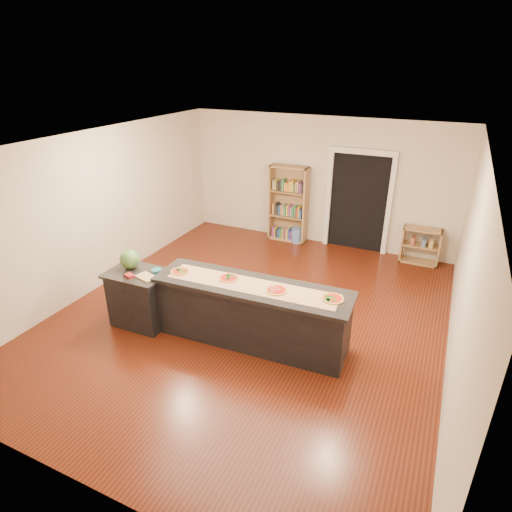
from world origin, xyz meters
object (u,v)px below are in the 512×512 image
at_px(low_shelf, 421,246).
at_px(watermelon, 130,259).
at_px(kitchen_island, 252,313).
at_px(side_counter, 140,298).
at_px(bookshelf, 288,204).
at_px(waste_bin, 296,235).

relative_size(low_shelf, watermelon, 2.48).
relative_size(kitchen_island, side_counter, 3.15).
bearing_deg(bookshelf, waste_bin, -15.57).
distance_m(side_counter, waste_bin, 4.30).
xyz_separation_m(side_counter, watermelon, (-0.18, 0.08, 0.60)).
xyz_separation_m(side_counter, bookshelf, (0.86, 4.22, 0.41)).
relative_size(side_counter, watermelon, 3.01).
xyz_separation_m(low_shelf, waste_bin, (-2.67, -0.06, -0.21)).
relative_size(side_counter, low_shelf, 1.21).
relative_size(kitchen_island, waste_bin, 8.68).
bearing_deg(side_counter, kitchen_island, 8.33).
bearing_deg(waste_bin, bookshelf, 164.43).
relative_size(side_counter, bookshelf, 0.53).
bearing_deg(kitchen_island, bookshelf, 101.01).
bearing_deg(side_counter, watermelon, 154.12).
height_order(side_counter, watermelon, watermelon).
distance_m(kitchen_island, side_counter, 1.83).
relative_size(side_counter, waste_bin, 2.76).
bearing_deg(watermelon, low_shelf, 46.18).
distance_m(low_shelf, waste_bin, 2.68).
height_order(kitchen_island, low_shelf, kitchen_island).
bearing_deg(low_shelf, watermelon, -133.82).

